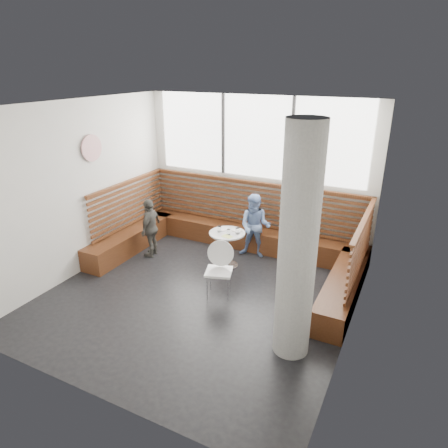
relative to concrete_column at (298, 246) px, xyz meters
The scene contains 15 objects.
room 1.95m from the concrete_column, 161.90° to the left, with size 5.00×5.00×3.20m.
booth 3.24m from the concrete_column, 127.94° to the left, with size 5.00×2.50×1.44m.
concrete_column is the anchor object (origin of this frame).
wall_art 4.48m from the concrete_column, 166.94° to the left, with size 0.50×0.50×0.03m, color white.
cafe_table 2.87m from the concrete_column, 135.86° to the left, with size 0.70×0.70×0.72m.
cafe_chair 2.05m from the concrete_column, 150.72° to the left, with size 0.46×0.45×0.96m.
adult_man 1.85m from the concrete_column, 105.05° to the left, with size 1.06×0.61×1.63m, color #4F5438.
child_back 3.11m from the concrete_column, 122.43° to the left, with size 0.65×0.51×1.34m, color #7D9DD9.
child_left 4.00m from the concrete_column, 155.79° to the left, with size 0.72×0.30×1.24m, color #504E48.
plate_near 2.96m from the concrete_column, 136.04° to the left, with size 0.21×0.21×0.01m, color white.
plate_far 2.83m from the concrete_column, 131.29° to the left, with size 0.21×0.21×0.01m, color white.
glass_left 2.86m from the concrete_column, 138.63° to the left, with size 0.07×0.07×0.12m, color white.
glass_mid 2.68m from the concrete_column, 136.14° to the left, with size 0.07×0.07×0.11m, color white.
glass_right 2.66m from the concrete_column, 132.07° to the left, with size 0.08×0.08×0.12m, color white.
menu_card 2.62m from the concrete_column, 137.37° to the left, with size 0.20×0.14×0.00m, color #A5C64C.
Camera 1 is at (3.06, -5.13, 3.75)m, focal length 32.00 mm.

